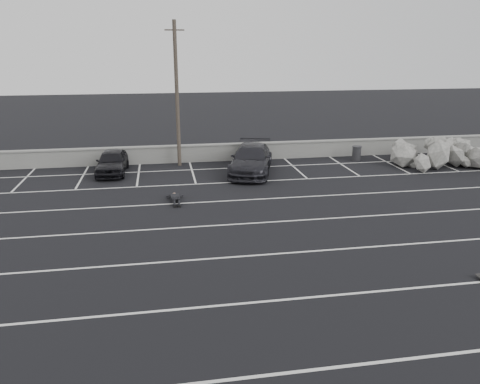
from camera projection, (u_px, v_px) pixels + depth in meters
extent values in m
plane|color=black|center=(275.00, 254.00, 16.00)|extent=(120.00, 120.00, 0.00)
cube|color=gray|center=(221.00, 153.00, 29.03)|extent=(50.00, 0.35, 1.00)
cube|color=gray|center=(221.00, 144.00, 28.87)|extent=(50.00, 0.45, 0.08)
cube|color=silver|center=(341.00, 367.00, 10.35)|extent=(36.00, 0.10, 0.01)
cube|color=silver|center=(301.00, 298.00, 13.17)|extent=(36.00, 0.10, 0.01)
cube|color=silver|center=(275.00, 254.00, 16.00)|extent=(36.00, 0.10, 0.01)
cube|color=silver|center=(258.00, 223.00, 18.82)|extent=(36.00, 0.10, 0.01)
cube|color=silver|center=(244.00, 200.00, 21.64)|extent=(36.00, 0.10, 0.01)
cube|color=silver|center=(234.00, 182.00, 24.47)|extent=(36.00, 0.10, 0.01)
cube|color=silver|center=(226.00, 168.00, 27.29)|extent=(36.00, 0.10, 0.01)
cube|color=silver|center=(24.00, 179.00, 25.04)|extent=(0.10, 5.00, 0.01)
cube|color=silver|center=(83.00, 177.00, 25.53)|extent=(0.10, 5.00, 0.01)
cube|color=silver|center=(138.00, 174.00, 26.01)|extent=(0.10, 5.00, 0.01)
cube|color=silver|center=(192.00, 172.00, 26.50)|extent=(0.10, 5.00, 0.01)
cube|color=silver|center=(244.00, 170.00, 26.98)|extent=(0.10, 5.00, 0.01)
cube|color=silver|center=(295.00, 168.00, 27.47)|extent=(0.10, 5.00, 0.01)
cube|color=silver|center=(343.00, 165.00, 27.95)|extent=(0.10, 5.00, 0.01)
cube|color=silver|center=(390.00, 163.00, 28.44)|extent=(0.10, 5.00, 0.01)
cube|color=silver|center=(435.00, 161.00, 28.92)|extent=(0.10, 5.00, 0.01)
imported|color=black|center=(112.00, 162.00, 26.06)|extent=(1.72, 3.95, 1.32)
imported|color=black|center=(251.00, 159.00, 26.13)|extent=(3.58, 5.71, 1.54)
cylinder|color=#4C4238|center=(177.00, 96.00, 26.78)|extent=(0.22, 0.22, 8.22)
cube|color=#4C4238|center=(174.00, 30.00, 25.72)|extent=(1.10, 0.07, 0.07)
cylinder|color=#2A2A2D|center=(357.00, 154.00, 29.09)|extent=(0.67, 0.67, 0.86)
cylinder|color=#2A2A2D|center=(357.00, 147.00, 28.96)|extent=(0.75, 0.75, 0.05)
cylinder|color=black|center=(480.00, 280.00, 14.16)|extent=(0.04, 0.06, 0.06)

